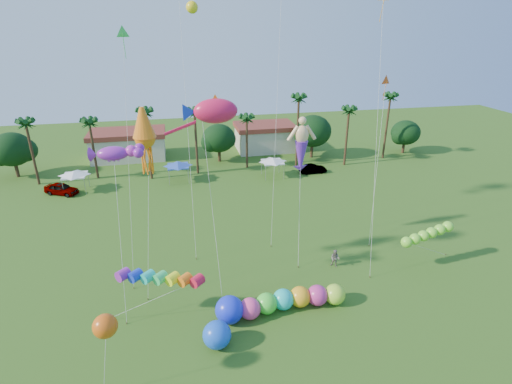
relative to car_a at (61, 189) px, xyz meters
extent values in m
plane|color=#285116|center=(21.85, -35.39, -0.79)|extent=(160.00, 160.00, 0.00)
cylinder|color=#3A2819|center=(-4.15, 4.61, 3.71)|extent=(0.36, 0.36, 9.00)
cylinder|color=#3A2819|center=(3.85, 5.61, 3.46)|extent=(0.36, 0.36, 8.50)
cylinder|color=#3A2819|center=(11.85, 3.61, 4.21)|extent=(0.36, 0.36, 10.00)
cylinder|color=#3A2819|center=(18.85, 4.61, 3.96)|extent=(0.36, 0.36, 9.50)
cylinder|color=#3A2819|center=(26.85, 5.61, 3.21)|extent=(0.36, 0.36, 8.00)
cylinder|color=#3A2819|center=(34.85, 4.61, 4.71)|extent=(0.36, 0.36, 11.00)
cylinder|color=#3A2819|center=(42.85, 3.61, 3.71)|extent=(0.36, 0.36, 9.00)
cylinder|color=#3A2819|center=(50.85, 5.61, 4.46)|extent=(0.36, 0.36, 10.50)
sphere|color=#113814|center=(-8.15, 8.61, 3.55)|extent=(5.88, 5.88, 5.88)
sphere|color=#113814|center=(22.85, 9.61, 3.24)|extent=(5.46, 5.46, 5.46)
sphere|color=#113814|center=(38.85, 8.61, 3.86)|extent=(6.30, 6.30, 6.30)
sphere|color=#113814|center=(55.85, 7.61, 2.93)|extent=(5.04, 5.04, 5.04)
cube|color=beige|center=(7.85, 14.61, 1.21)|extent=(12.00, 7.00, 4.00)
cube|color=beige|center=(31.85, 14.61, 1.21)|extent=(10.00, 7.00, 4.00)
pyramid|color=white|center=(1.85, 0.61, 1.96)|extent=(3.00, 3.00, 0.60)
pyramid|color=blue|center=(15.85, 1.61, 1.96)|extent=(3.00, 3.00, 0.60)
pyramid|color=white|center=(29.85, 0.61, 1.96)|extent=(3.00, 3.00, 0.60)
imported|color=#4C4C54|center=(0.00, 0.00, 0.00)|extent=(4.98, 3.75, 1.58)
imported|color=#4C4C54|center=(36.43, 0.89, -0.10)|extent=(4.24, 1.61, 1.38)
imported|color=gray|center=(29.83, -24.23, 0.11)|extent=(1.10, 1.08, 1.79)
sphere|color=#F7418D|center=(20.46, -29.67, 0.08)|extent=(1.75, 1.75, 1.75)
sphere|color=#42E836|center=(21.90, -29.33, 0.08)|extent=(1.75, 1.75, 1.75)
sphere|color=#1CC7C5|center=(23.34, -29.10, 0.08)|extent=(1.75, 1.75, 1.75)
sphere|color=#FFAC1A|center=(24.80, -29.06, 0.08)|extent=(1.75, 1.75, 1.75)
sphere|color=#C82F88|center=(26.27, -29.17, 0.08)|extent=(1.75, 1.75, 1.75)
sphere|color=#ABEB34|center=(27.73, -29.35, 0.08)|extent=(1.75, 1.75, 1.75)
sphere|color=#1A2EF2|center=(18.82, -29.77, 0.33)|extent=(2.37, 2.37, 2.23)
sphere|color=blue|center=(17.56, -32.17, 0.24)|extent=(2.07, 2.07, 2.07)
cylinder|color=red|center=(14.93, -28.72, 2.64)|extent=(5.89, 4.24, 0.87)
cylinder|color=silver|center=(12.85, -28.19, 0.92)|extent=(7.40, 1.09, 3.45)
cylinder|color=brown|center=(9.15, -27.66, -0.71)|extent=(0.08, 0.08, 0.16)
ellipsoid|color=#78E132|center=(36.03, -25.93, 2.12)|extent=(5.71, 1.76, 1.23)
cylinder|color=silver|center=(38.85, -25.27, 0.67)|extent=(5.65, 1.34, 2.94)
cylinder|color=brown|center=(41.67, -24.61, -0.71)|extent=(0.08, 0.08, 0.16)
sphere|color=#DB5911|center=(10.77, -34.47, 4.28)|extent=(1.76, 1.76, 1.49)
cylinder|color=silver|center=(10.39, -34.63, 1.74)|extent=(0.80, 0.35, 5.07)
cylinder|color=silver|center=(27.03, -21.31, 4.44)|extent=(1.40, 4.83, 10.46)
cylinder|color=brown|center=(26.34, -23.71, -0.71)|extent=(0.08, 0.08, 0.16)
ellipsoid|color=#DB1848|center=(19.08, -23.05, 14.46)|extent=(5.42, 2.23, 2.20)
cylinder|color=silver|center=(18.83, -25.17, 6.83)|extent=(0.52, 4.26, 15.25)
cylinder|color=brown|center=(18.58, -27.28, -0.71)|extent=(0.08, 0.08, 0.16)
cylinder|color=silver|center=(17.00, -16.80, 12.36)|extent=(0.30, 6.88, 26.31)
cylinder|color=brown|center=(16.86, -20.23, -0.71)|extent=(0.08, 0.08, 0.16)
cone|color=orange|center=(13.39, -22.41, 12.36)|extent=(2.35, 2.35, 5.24)
cylinder|color=silver|center=(12.89, -24.07, 5.79)|extent=(1.02, 3.35, 13.16)
cylinder|color=brown|center=(12.40, -25.73, -0.71)|extent=(0.08, 0.08, 0.16)
ellipsoid|color=purple|center=(11.19, -24.95, 12.04)|extent=(4.46, 3.55, 1.52)
cylinder|color=silver|center=(11.04, -26.69, 5.62)|extent=(0.33, 3.50, 12.84)
cylinder|color=brown|center=(10.89, -28.43, -0.71)|extent=(0.08, 0.08, 0.16)
cone|color=#D24D17|center=(36.16, -18.36, 15.71)|extent=(1.17, 0.52, 1.15)
cylinder|color=silver|center=(35.51, -19.87, 7.46)|extent=(1.34, 3.06, 16.51)
cylinder|color=brown|center=(34.85, -21.39, -0.71)|extent=(0.08, 0.08, 0.16)
cylinder|color=silver|center=(32.48, -24.66, 11.00)|extent=(0.30, 3.96, 23.59)
cylinder|color=brown|center=(32.35, -26.63, -0.71)|extent=(0.08, 0.08, 0.16)
cone|color=green|center=(12.52, -20.86, 20.18)|extent=(1.15, 0.54, 1.13)
cylinder|color=silver|center=(11.82, -22.37, 9.70)|extent=(1.44, 3.04, 20.97)
cylinder|color=brown|center=(11.11, -23.87, -0.71)|extent=(0.08, 0.08, 0.16)
cylinder|color=silver|center=(25.56, -17.42, 13.96)|extent=(1.72, 3.94, 29.50)
cylinder|color=brown|center=(24.72, -19.38, -0.71)|extent=(0.08, 0.08, 0.16)
camera|label=1|loc=(15.74, -54.60, 20.93)|focal=28.00mm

